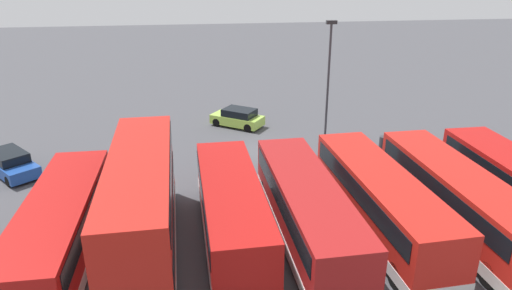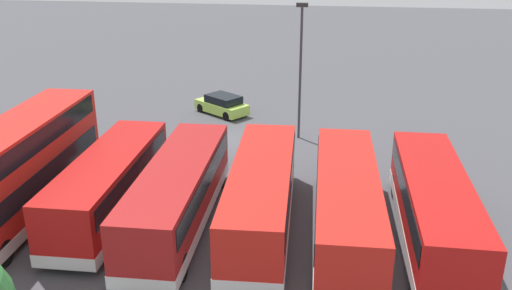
{
  "view_description": "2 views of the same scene",
  "coord_description": "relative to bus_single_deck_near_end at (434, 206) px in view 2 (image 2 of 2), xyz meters",
  "views": [
    {
      "loc": [
        4.85,
        28.85,
        12.05
      ],
      "look_at": [
        1.19,
        3.02,
        1.7
      ],
      "focal_mm": 32.53,
      "sensor_mm": 36.0,
      "label": 1
    },
    {
      "loc": [
        -6.69,
        32.31,
        12.39
      ],
      "look_at": [
        -2.47,
        4.13,
        1.43
      ],
      "focal_mm": 38.99,
      "sensor_mm": 36.0,
      "label": 2
    }
  ],
  "objects": [
    {
      "name": "bus_single_deck_second",
      "position": [
        3.63,
        0.22,
        0.0
      ],
      "size": [
        2.95,
        11.56,
        2.95
      ],
      "color": "red",
      "rests_on": "ground"
    },
    {
      "name": "bus_single_deck_near_end",
      "position": [
        0.0,
        0.0,
        0.0
      ],
      "size": [
        2.67,
        11.18,
        2.95
      ],
      "color": "#B71411",
      "rests_on": "ground"
    },
    {
      "name": "bus_single_deck_third",
      "position": [
        7.34,
        -0.1,
        -0.0
      ],
      "size": [
        3.15,
        11.26,
        2.95
      ],
      "color": "red",
      "rests_on": "ground"
    },
    {
      "name": "bus_single_deck_fourth",
      "position": [
        10.99,
        0.3,
        -0.0
      ],
      "size": [
        2.89,
        11.2,
        2.95
      ],
      "color": "#A51919",
      "rests_on": "ground"
    },
    {
      "name": "waste_bin_yellow",
      "position": [
        3.05,
        -9.79,
        -1.15
      ],
      "size": [
        0.6,
        0.6,
        0.95
      ],
      "primitive_type": "cylinder",
      "color": "#333338",
      "rests_on": "ground"
    },
    {
      "name": "lamp_post_tall",
      "position": [
        6.58,
        -11.91,
        3.3
      ],
      "size": [
        0.7,
        0.3,
        8.47
      ],
      "color": "#38383D",
      "rests_on": "ground"
    },
    {
      "name": "bus_double_decker_sixth",
      "position": [
        18.2,
        0.33,
        0.83
      ],
      "size": [
        2.89,
        11.29,
        4.55
      ],
      "color": "red",
      "rests_on": "ground"
    },
    {
      "name": "ground_plane",
      "position": [
        11.0,
        -10.63,
        -1.62
      ],
      "size": [
        140.0,
        140.0,
        0.0
      ],
      "primitive_type": "plane",
      "color": "#47474C"
    },
    {
      "name": "bus_single_deck_fifth",
      "position": [
        14.36,
        -0.15,
        -0.0
      ],
      "size": [
        2.85,
        10.27,
        2.95
      ],
      "color": "#B71411",
      "rests_on": "ground"
    },
    {
      "name": "car_hatchback_silver",
      "position": [
        12.43,
        -16.03,
        -0.92
      ],
      "size": [
        4.3,
        3.8,
        1.43
      ],
      "color": "#A5D14C",
      "rests_on": "ground"
    }
  ]
}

